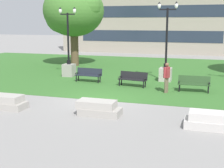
% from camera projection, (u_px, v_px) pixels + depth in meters
% --- Properties ---
extents(ground_plane, '(140.00, 140.00, 0.00)m').
position_uv_depth(ground_plane, '(97.00, 100.00, 16.05)').
color(ground_plane, gray).
extents(grass_lawn, '(40.00, 20.00, 0.02)m').
position_uv_depth(grass_lawn, '(139.00, 71.00, 25.41)').
color(grass_lawn, '#336628').
rests_on(grass_lawn, ground).
extents(concrete_block_center, '(1.84, 0.90, 0.64)m').
position_uv_depth(concrete_block_center, '(6.00, 102.00, 14.51)').
color(concrete_block_center, '#9E9991').
rests_on(concrete_block_center, ground).
extents(concrete_block_left, '(1.89, 0.90, 0.64)m').
position_uv_depth(concrete_block_left, '(98.00, 108.00, 13.47)').
color(concrete_block_left, '#9E9991').
rests_on(concrete_block_left, ground).
extents(concrete_block_right, '(1.82, 0.90, 0.64)m').
position_uv_depth(concrete_block_right, '(210.00, 121.00, 11.79)').
color(concrete_block_right, '#BCB7B2').
rests_on(concrete_block_right, ground).
extents(park_bench_near_left, '(1.81, 0.58, 0.90)m').
position_uv_depth(park_bench_near_left, '(194.00, 83.00, 17.86)').
color(park_bench_near_left, '#284723').
rests_on(park_bench_near_left, grass_lawn).
extents(park_bench_near_right, '(1.83, 0.63, 0.90)m').
position_uv_depth(park_bench_near_right, '(89.00, 74.00, 20.82)').
color(park_bench_near_right, '#1E232D').
rests_on(park_bench_near_right, grass_lawn).
extents(park_bench_far_left, '(1.86, 0.79, 0.90)m').
position_uv_depth(park_bench_far_left, '(133.00, 78.00, 19.33)').
color(park_bench_far_left, black).
rests_on(park_bench_far_left, grass_lawn).
extents(lamp_post_center, '(1.32, 0.80, 4.98)m').
position_uv_depth(lamp_post_center, '(69.00, 63.00, 22.82)').
color(lamp_post_center, gray).
rests_on(lamp_post_center, grass_lawn).
extents(lamp_post_left, '(1.32, 0.80, 5.23)m').
position_uv_depth(lamp_post_left, '(166.00, 66.00, 20.97)').
color(lamp_post_left, '#ADA89E').
rests_on(lamp_post_left, grass_lawn).
extents(tree_far_right, '(5.66, 5.39, 7.22)m').
position_uv_depth(tree_far_right, '(73.00, 11.00, 27.69)').
color(tree_far_right, brown).
rests_on(tree_far_right, grass_lawn).
extents(person_bystander_near_lawn, '(0.34, 0.74, 1.71)m').
position_uv_depth(person_bystander_near_lawn, '(167.00, 76.00, 17.52)').
color(person_bystander_near_lawn, brown).
rests_on(person_bystander_near_lawn, grass_lawn).
extents(building_facade_distant, '(23.39, 1.03, 10.18)m').
position_uv_depth(building_facade_distant, '(150.00, 12.00, 38.53)').
color(building_facade_distant, gray).
rests_on(building_facade_distant, ground).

